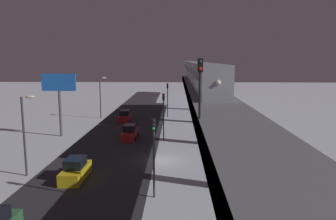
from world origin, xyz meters
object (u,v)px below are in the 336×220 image
at_px(sedan_red, 130,133).
at_px(traffic_light_far, 168,95).
at_px(subway_train, 195,70).
at_px(sedan_red_2, 125,117).
at_px(commercial_billboard, 59,89).
at_px(rail_signal, 200,78).
at_px(traffic_light_mid, 164,110).
at_px(sedan_yellow, 76,170).
at_px(traffic_light_near, 154,146).

xyz_separation_m(sedan_red, traffic_light_far, (-4.70, -17.16, 3.41)).
relative_size(subway_train, traffic_light_far, 11.57).
distance_m(sedan_red_2, commercial_billboard, 14.86).
bearing_deg(rail_signal, traffic_light_mid, -81.08).
bearing_deg(rail_signal, sedan_red_2, -72.72).
xyz_separation_m(subway_train, sedan_yellow, (12.98, 37.87, -7.94)).
bearing_deg(rail_signal, sedan_red, -69.99).
xyz_separation_m(sedan_red_2, traffic_light_near, (-7.50, 31.78, 3.40)).
distance_m(traffic_light_near, traffic_light_far, 36.20).
distance_m(subway_train, sedan_red, 26.09).
xyz_separation_m(subway_train, traffic_light_far, (5.48, 5.51, -4.54)).
bearing_deg(sedan_yellow, rail_signal, 147.89).
height_order(sedan_red_2, traffic_light_near, traffic_light_near).
xyz_separation_m(subway_train, rail_signal, (2.17, 44.65, 0.95)).
relative_size(sedan_red, traffic_light_far, 0.73).
height_order(subway_train, traffic_light_far, subway_train).
xyz_separation_m(subway_train, traffic_light_mid, (5.48, 23.61, -4.54)).
distance_m(sedan_red_2, traffic_light_far, 9.34).
bearing_deg(rail_signal, traffic_light_far, -85.17).
relative_size(traffic_light_near, commercial_billboard, 0.72).
bearing_deg(sedan_yellow, sedan_red, -100.44).
xyz_separation_m(rail_signal, sedan_yellow, (10.80, -6.78, -8.88)).
bearing_deg(commercial_billboard, traffic_light_mid, 171.52).
height_order(subway_train, traffic_light_near, subway_train).
height_order(subway_train, commercial_billboard, subway_train).
distance_m(rail_signal, traffic_light_near, 7.05).
bearing_deg(traffic_light_near, sedan_red_2, -76.72).
relative_size(traffic_light_near, traffic_light_mid, 1.00).
distance_m(traffic_light_mid, commercial_billboard, 15.14).
xyz_separation_m(sedan_yellow, traffic_light_near, (-7.50, 3.84, 3.40)).
bearing_deg(sedan_yellow, sedan_red_2, -90.00).
distance_m(sedan_red, sedan_yellow, 15.46).
relative_size(sedan_red, traffic_light_near, 0.73).
relative_size(traffic_light_far, commercial_billboard, 0.72).
relative_size(sedan_yellow, traffic_light_far, 0.71).
height_order(rail_signal, traffic_light_far, rail_signal).
height_order(sedan_red, sedan_yellow, same).
bearing_deg(traffic_light_near, rail_signal, 138.33).
relative_size(rail_signal, traffic_light_near, 0.62).
height_order(sedan_yellow, traffic_light_mid, traffic_light_mid).
height_order(rail_signal, sedan_red, rail_signal).
bearing_deg(commercial_billboard, traffic_light_far, -132.85).
xyz_separation_m(rail_signal, traffic_light_far, (3.30, -39.14, -5.48)).
xyz_separation_m(sedan_red_2, traffic_light_far, (-7.50, -4.42, 3.40)).
relative_size(sedan_red_2, commercial_billboard, 0.51).
bearing_deg(traffic_light_far, traffic_light_near, 90.00).
distance_m(subway_train, sedan_yellow, 40.81).
xyz_separation_m(traffic_light_far, commercial_billboard, (14.75, 15.90, 2.63)).
bearing_deg(traffic_light_far, rail_signal, 94.83).
xyz_separation_m(rail_signal, traffic_light_mid, (3.30, -21.04, -5.48)).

